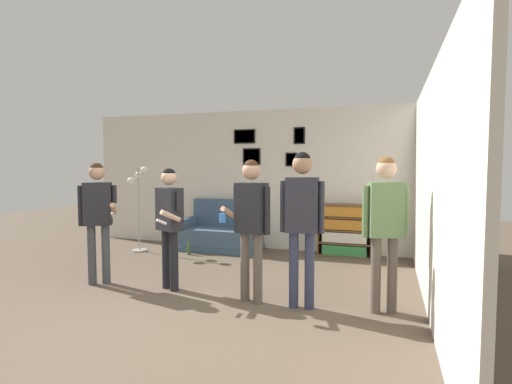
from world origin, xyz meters
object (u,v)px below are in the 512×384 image
(bookshelf, at_px, (345,230))
(person_player_foreground_center, at_px, (169,216))
(person_player_foreground_left, at_px, (98,210))
(person_spectator_far_right, at_px, (385,217))
(couch, at_px, (223,234))
(bottle_on_floor, at_px, (189,248))
(floor_lamp, at_px, (138,193))
(person_watcher_holding_cup, at_px, (251,215))
(person_spectator_near_bookshelf, at_px, (302,212))

(bookshelf, height_order, person_player_foreground_center, person_player_foreground_center)
(person_player_foreground_left, distance_m, person_spectator_far_right, 3.72)
(couch, bearing_deg, bottle_on_floor, -123.81)
(couch, height_order, floor_lamp, floor_lamp)
(person_player_foreground_left, bearing_deg, person_watcher_holding_cup, -0.64)
(bottle_on_floor, bearing_deg, person_spectator_far_right, -29.10)
(bookshelf, xyz_separation_m, person_spectator_far_right, (0.70, -2.70, 0.60))
(couch, relative_size, person_watcher_holding_cup, 0.89)
(person_player_foreground_center, xyz_separation_m, person_spectator_far_right, (2.67, 0.01, 0.09))
(person_player_foreground_center, height_order, person_spectator_far_right, person_spectator_far_right)
(bookshelf, height_order, person_player_foreground_left, person_player_foreground_left)
(couch, height_order, person_player_foreground_left, person_player_foreground_left)
(person_watcher_holding_cup, xyz_separation_m, person_spectator_near_bookshelf, (0.61, -0.01, 0.06))
(couch, bearing_deg, person_watcher_holding_cup, -60.43)
(person_player_foreground_left, height_order, person_spectator_far_right, person_spectator_far_right)
(bookshelf, height_order, person_spectator_near_bookshelf, person_spectator_near_bookshelf)
(person_spectator_near_bookshelf, bearing_deg, floor_lamp, 150.47)
(person_spectator_near_bookshelf, relative_size, person_spectator_far_right, 1.03)
(couch, xyz_separation_m, bottle_on_floor, (-0.41, -0.61, -0.19))
(bookshelf, relative_size, bottle_on_floor, 3.19)
(person_watcher_holding_cup, distance_m, bottle_on_floor, 2.94)
(person_player_foreground_left, height_order, bottle_on_floor, person_player_foreground_left)
(bookshelf, xyz_separation_m, person_player_foreground_center, (-1.97, -2.71, 0.51))
(bottle_on_floor, bearing_deg, person_watcher_holding_cup, -46.76)
(person_watcher_holding_cup, xyz_separation_m, person_spectator_far_right, (1.50, 0.13, 0.02))
(person_watcher_holding_cup, bearing_deg, person_player_foreground_left, 179.36)
(bookshelf, distance_m, person_player_foreground_left, 4.16)
(person_player_foreground_center, relative_size, person_spectator_far_right, 0.92)
(couch, distance_m, person_watcher_holding_cup, 3.13)
(bookshelf, relative_size, person_player_foreground_center, 0.60)
(floor_lamp, distance_m, person_watcher_holding_cup, 3.55)
(person_spectator_far_right, bearing_deg, couch, 140.08)
(person_spectator_near_bookshelf, bearing_deg, person_spectator_far_right, 9.40)
(bookshelf, bearing_deg, person_spectator_near_bookshelf, -93.78)
(floor_lamp, height_order, person_player_foreground_left, person_player_foreground_left)
(person_player_foreground_center, bearing_deg, couch, 97.50)
(person_player_foreground_left, height_order, person_player_foreground_center, person_player_foreground_left)
(person_player_foreground_left, height_order, person_watcher_holding_cup, person_watcher_holding_cup)
(floor_lamp, xyz_separation_m, person_player_foreground_center, (1.77, -1.87, -0.15))
(floor_lamp, bearing_deg, person_spectator_near_bookshelf, -29.53)
(person_watcher_holding_cup, bearing_deg, couch, 119.57)
(couch, relative_size, person_player_foreground_left, 0.91)
(person_player_foreground_left, bearing_deg, person_player_foreground_center, 5.40)
(floor_lamp, height_order, bottle_on_floor, floor_lamp)
(couch, height_order, person_spectator_near_bookshelf, person_spectator_near_bookshelf)
(floor_lamp, bearing_deg, person_player_foreground_left, -69.89)
(couch, bearing_deg, bookshelf, 4.75)
(bookshelf, relative_size, person_watcher_holding_cup, 0.56)
(floor_lamp, bearing_deg, person_spectator_far_right, -22.76)
(person_player_foreground_center, bearing_deg, person_spectator_near_bookshelf, -4.44)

